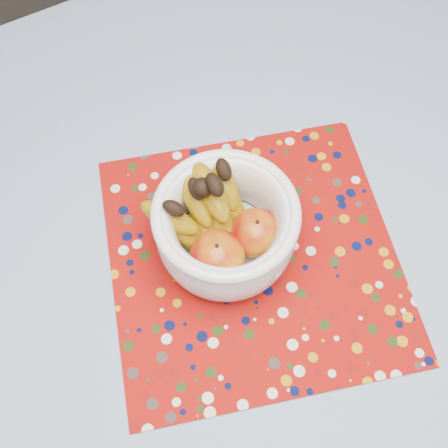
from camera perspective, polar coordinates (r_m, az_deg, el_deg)
name	(u,v)px	position (r m, az deg, el deg)	size (l,w,h in m)	color
table	(227,323)	(0.80, 0.33, -10.68)	(1.20, 1.20, 0.75)	brown
tablecloth	(227,306)	(0.72, 0.36, -8.88)	(1.32, 1.32, 0.01)	#637AA5
placemat	(253,256)	(0.74, 3.18, -3.51)	(0.40, 0.40, 0.00)	maroon
fruit_bowl	(219,224)	(0.69, -0.59, -0.04)	(0.21, 0.20, 0.15)	white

